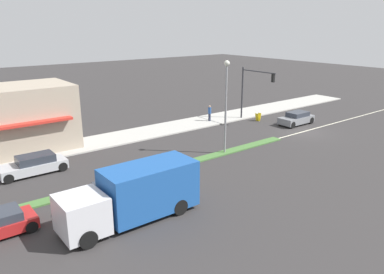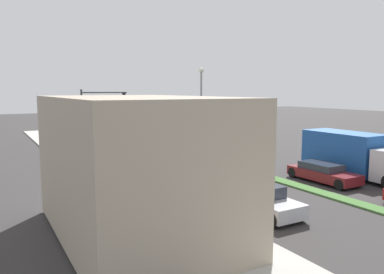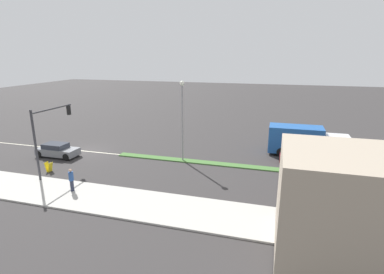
{
  "view_description": "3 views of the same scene",
  "coord_description": "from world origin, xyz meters",
  "px_view_note": "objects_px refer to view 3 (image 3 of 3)",
  "views": [
    {
      "loc": [
        -21.16,
        30.28,
        10.06
      ],
      "look_at": [
        1.12,
        13.02,
        1.58
      ],
      "focal_mm": 35.0,
      "sensor_mm": 36.0,
      "label": 1
    },
    {
      "loc": [
        16.01,
        37.17,
        5.62
      ],
      "look_at": [
        0.26,
        9.44,
        1.64
      ],
      "focal_mm": 35.0,
      "sensor_mm": 36.0,
      "label": 2
    },
    {
      "loc": [
        25.34,
        18.74,
        9.7
      ],
      "look_at": [
        -0.87,
        11.19,
        2.16
      ],
      "focal_mm": 28.0,
      "sensor_mm": 36.0,
      "label": 3
    }
  ],
  "objects_px": {
    "pedestrian": "(71,179)",
    "suv_grey": "(57,150)",
    "traffic_signal_main": "(47,129)",
    "delivery_truck": "(305,141)",
    "street_lamp": "(182,111)",
    "sedan_silver": "(354,196)",
    "warning_aframe_sign": "(49,167)",
    "sedan_maroon": "(305,158)",
    "hatchback_red": "(384,165)"
  },
  "relations": [
    {
      "from": "street_lamp",
      "to": "delivery_truck",
      "type": "relative_size",
      "value": 0.98
    },
    {
      "from": "sedan_silver",
      "to": "sedan_maroon",
      "type": "bearing_deg",
      "value": -160.44
    },
    {
      "from": "sedan_silver",
      "to": "delivery_truck",
      "type": "bearing_deg",
      "value": -166.18
    },
    {
      "from": "delivery_truck",
      "to": "hatchback_red",
      "type": "relative_size",
      "value": 1.96
    },
    {
      "from": "warning_aframe_sign",
      "to": "hatchback_red",
      "type": "xyz_separation_m",
      "value": [
        -7.92,
        27.56,
        0.15
      ]
    },
    {
      "from": "sedan_maroon",
      "to": "delivery_truck",
      "type": "bearing_deg",
      "value": 178.0
    },
    {
      "from": "street_lamp",
      "to": "delivery_truck",
      "type": "xyz_separation_m",
      "value": [
        -5.0,
        11.06,
        -3.31
      ]
    },
    {
      "from": "warning_aframe_sign",
      "to": "street_lamp",
      "type": "bearing_deg",
      "value": 119.33
    },
    {
      "from": "warning_aframe_sign",
      "to": "suv_grey",
      "type": "height_order",
      "value": "suv_grey"
    },
    {
      "from": "street_lamp",
      "to": "sedan_maroon",
      "type": "distance_m",
      "value": 11.94
    },
    {
      "from": "pedestrian",
      "to": "warning_aframe_sign",
      "type": "bearing_deg",
      "value": -122.36
    },
    {
      "from": "street_lamp",
      "to": "sedan_silver",
      "type": "bearing_deg",
      "value": 69.7
    },
    {
      "from": "street_lamp",
      "to": "suv_grey",
      "type": "relative_size",
      "value": 1.83
    },
    {
      "from": "traffic_signal_main",
      "to": "street_lamp",
      "type": "bearing_deg",
      "value": 122.94
    },
    {
      "from": "traffic_signal_main",
      "to": "suv_grey",
      "type": "height_order",
      "value": "traffic_signal_main"
    },
    {
      "from": "delivery_truck",
      "to": "street_lamp",
      "type": "bearing_deg",
      "value": -65.67
    },
    {
      "from": "pedestrian",
      "to": "delivery_truck",
      "type": "height_order",
      "value": "delivery_truck"
    },
    {
      "from": "traffic_signal_main",
      "to": "delivery_truck",
      "type": "height_order",
      "value": "traffic_signal_main"
    },
    {
      "from": "hatchback_red",
      "to": "sedan_maroon",
      "type": "xyz_separation_m",
      "value": [
        0.0,
        -6.41,
        -0.0
      ]
    },
    {
      "from": "traffic_signal_main",
      "to": "suv_grey",
      "type": "bearing_deg",
      "value": -144.99
    },
    {
      "from": "pedestrian",
      "to": "sedan_maroon",
      "type": "distance_m",
      "value": 19.83
    },
    {
      "from": "warning_aframe_sign",
      "to": "suv_grey",
      "type": "bearing_deg",
      "value": -150.14
    },
    {
      "from": "traffic_signal_main",
      "to": "sedan_silver",
      "type": "relative_size",
      "value": 1.26
    },
    {
      "from": "pedestrian",
      "to": "suv_grey",
      "type": "bearing_deg",
      "value": -134.33
    },
    {
      "from": "sedan_maroon",
      "to": "hatchback_red",
      "type": "bearing_deg",
      "value": 90.0
    },
    {
      "from": "pedestrian",
      "to": "delivery_truck",
      "type": "distance_m",
      "value": 21.55
    },
    {
      "from": "street_lamp",
      "to": "warning_aframe_sign",
      "type": "height_order",
      "value": "street_lamp"
    },
    {
      "from": "hatchback_red",
      "to": "suv_grey",
      "type": "distance_m",
      "value": 29.9
    },
    {
      "from": "traffic_signal_main",
      "to": "sedan_silver",
      "type": "distance_m",
      "value": 23.23
    },
    {
      "from": "pedestrian",
      "to": "traffic_signal_main",
      "type": "bearing_deg",
      "value": -122.98
    },
    {
      "from": "warning_aframe_sign",
      "to": "hatchback_red",
      "type": "height_order",
      "value": "hatchback_red"
    },
    {
      "from": "street_lamp",
      "to": "warning_aframe_sign",
      "type": "bearing_deg",
      "value": -60.67
    },
    {
      "from": "hatchback_red",
      "to": "warning_aframe_sign",
      "type": "bearing_deg",
      "value": -73.96
    },
    {
      "from": "pedestrian",
      "to": "hatchback_red",
      "type": "distance_m",
      "value": 25.45
    },
    {
      "from": "sedan_maroon",
      "to": "suv_grey",
      "type": "distance_m",
      "value": 23.58
    },
    {
      "from": "traffic_signal_main",
      "to": "sedan_maroon",
      "type": "xyz_separation_m",
      "value": [
        -8.32,
        20.42,
        -3.32
      ]
    },
    {
      "from": "traffic_signal_main",
      "to": "sedan_silver",
      "type": "bearing_deg",
      "value": 92.8
    },
    {
      "from": "sedan_maroon",
      "to": "suv_grey",
      "type": "relative_size",
      "value": 1.12
    },
    {
      "from": "pedestrian",
      "to": "sedan_silver",
      "type": "bearing_deg",
      "value": 100.56
    },
    {
      "from": "sedan_silver",
      "to": "suv_grey",
      "type": "xyz_separation_m",
      "value": [
        -2.8,
        -25.72,
        0.0
      ]
    },
    {
      "from": "traffic_signal_main",
      "to": "suv_grey",
      "type": "xyz_separation_m",
      "value": [
        -3.92,
        -2.75,
        -3.26
      ]
    },
    {
      "from": "hatchback_red",
      "to": "sedan_silver",
      "type": "bearing_deg",
      "value": -28.16
    },
    {
      "from": "delivery_truck",
      "to": "sedan_silver",
      "type": "distance_m",
      "value": 10.33
    },
    {
      "from": "traffic_signal_main",
      "to": "sedan_maroon",
      "type": "bearing_deg",
      "value": 112.18
    },
    {
      "from": "delivery_truck",
      "to": "sedan_silver",
      "type": "height_order",
      "value": "delivery_truck"
    },
    {
      "from": "warning_aframe_sign",
      "to": "delivery_truck",
      "type": "distance_m",
      "value": 23.82
    },
    {
      "from": "suv_grey",
      "to": "delivery_truck",
      "type": "bearing_deg",
      "value": 107.2
    },
    {
      "from": "traffic_signal_main",
      "to": "sedan_maroon",
      "type": "relative_size",
      "value": 1.24
    },
    {
      "from": "warning_aframe_sign",
      "to": "delivery_truck",
      "type": "xyz_separation_m",
      "value": [
        -10.72,
        21.24,
        1.04
      ]
    },
    {
      "from": "street_lamp",
      "to": "sedan_silver",
      "type": "distance_m",
      "value": 14.99
    }
  ]
}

